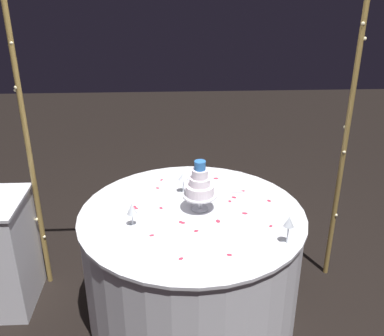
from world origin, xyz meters
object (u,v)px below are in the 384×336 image
at_px(main_table, 192,265).
at_px(wine_glass_1, 132,210).
at_px(wine_glass_2, 289,223).
at_px(wine_glass_0, 183,177).
at_px(tiered_cake, 200,186).
at_px(cake_knife, 219,192).
at_px(decorative_arch, 189,98).

relative_size(main_table, wine_glass_1, 9.33).
bearing_deg(wine_glass_2, wine_glass_0, 131.39).
bearing_deg(main_table, wine_glass_1, -160.37).
relative_size(tiered_cake, cake_knife, 1.14).
bearing_deg(wine_glass_0, cake_knife, -4.52).
distance_m(tiered_cake, wine_glass_0, 0.26).
xyz_separation_m(tiered_cake, cake_knife, (0.15, 0.22, -0.16)).
xyz_separation_m(decorative_arch, tiered_cake, (0.05, -0.34, -0.47)).
bearing_deg(decorative_arch, cake_knife, -33.00).
height_order(tiered_cake, wine_glass_0, tiered_cake).
bearing_deg(wine_glass_2, main_table, 145.42).
relative_size(main_table, wine_glass_0, 9.59).
xyz_separation_m(main_table, wine_glass_2, (0.52, -0.36, 0.53)).
height_order(wine_glass_0, cake_knife, wine_glass_0).
bearing_deg(tiered_cake, wine_glass_1, -157.04).
height_order(decorative_arch, main_table, decorative_arch).
height_order(main_table, wine_glass_2, wine_glass_2).
relative_size(decorative_arch, wine_glass_0, 14.91).
relative_size(main_table, cake_knife, 4.85).
relative_size(main_table, tiered_cake, 4.25).
xyz_separation_m(wine_glass_0, wine_glass_2, (0.56, -0.64, 0.02)).
bearing_deg(cake_knife, wine_glass_1, -144.89).
bearing_deg(decorative_arch, main_table, -90.16).
height_order(main_table, wine_glass_1, wine_glass_1).
bearing_deg(tiered_cake, wine_glass_0, 112.43).
bearing_deg(cake_knife, wine_glass_2, -62.71).
relative_size(tiered_cake, wine_glass_1, 2.19).
height_order(wine_glass_1, cake_knife, wine_glass_1).
relative_size(decorative_arch, cake_knife, 7.54).
relative_size(wine_glass_2, cake_knife, 0.58).
bearing_deg(wine_glass_1, wine_glass_0, 52.61).
distance_m(tiered_cake, cake_knife, 0.31).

